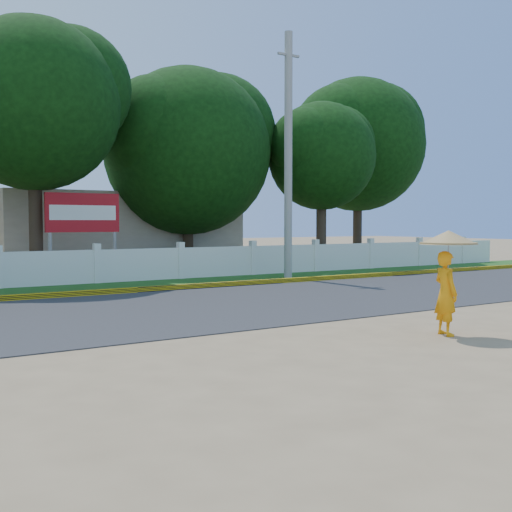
{
  "coord_description": "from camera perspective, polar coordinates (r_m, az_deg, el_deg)",
  "views": [
    {
      "loc": [
        -7.14,
        -8.69,
        1.97
      ],
      "look_at": [
        0.0,
        2.0,
        1.3
      ],
      "focal_mm": 45.0,
      "sensor_mm": 36.0,
      "label": 1
    }
  ],
  "objects": [
    {
      "name": "grass_verge",
      "position": [
        19.87,
        -12.52,
        -2.73
      ],
      "size": [
        60.0,
        3.5,
        0.03
      ],
      "primitive_type": "cube",
      "color": "#2D601E",
      "rests_on": "ground"
    },
    {
      "name": "billboard",
      "position": [
        22.15,
        -15.14,
        3.33
      ],
      "size": [
        2.5,
        0.13,
        2.95
      ],
      "color": "gray",
      "rests_on": "ground"
    },
    {
      "name": "road",
      "position": [
        15.13,
        -5.28,
        -4.47
      ],
      "size": [
        60.0,
        7.0,
        0.02
      ],
      "primitive_type": "cube",
      "color": "#38383A",
      "rests_on": "ground"
    },
    {
      "name": "curb",
      "position": [
        18.3,
        -10.6,
        -2.99
      ],
      "size": [
        40.0,
        0.18,
        0.16
      ],
      "primitive_type": "cube",
      "color": "yellow",
      "rests_on": "ground"
    },
    {
      "name": "building_near",
      "position": [
        28.56,
        -12.94,
        2.17
      ],
      "size": [
        10.0,
        6.0,
        3.2
      ],
      "primitive_type": "cube",
      "color": "#B7AD99",
      "rests_on": "ground"
    },
    {
      "name": "monk_with_parasol",
      "position": [
        11.66,
        16.62,
        -0.94
      ],
      "size": [
        1.01,
        1.01,
        1.84
      ],
      "color": "orange",
      "rests_on": "ground"
    },
    {
      "name": "utility_pole",
      "position": [
        22.66,
        2.89,
        8.85
      ],
      "size": [
        0.28,
        0.28,
        8.57
      ],
      "primitive_type": "cylinder",
      "color": "gray",
      "rests_on": "ground"
    },
    {
      "name": "tree_row",
      "position": [
        25.4,
        -9.72,
        10.47
      ],
      "size": [
        29.48,
        8.19,
        9.08
      ],
      "color": "#473828",
      "rests_on": "ground"
    },
    {
      "name": "fence",
      "position": [
        21.18,
        -13.96,
        -0.94
      ],
      "size": [
        40.0,
        0.1,
        1.1
      ],
      "primitive_type": "cube",
      "color": "silver",
      "rests_on": "ground"
    },
    {
      "name": "ground",
      "position": [
        11.42,
        5.62,
        -6.97
      ],
      "size": [
        120.0,
        120.0,
        0.0
      ],
      "primitive_type": "plane",
      "color": "#9E8460",
      "rests_on": "ground"
    }
  ]
}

